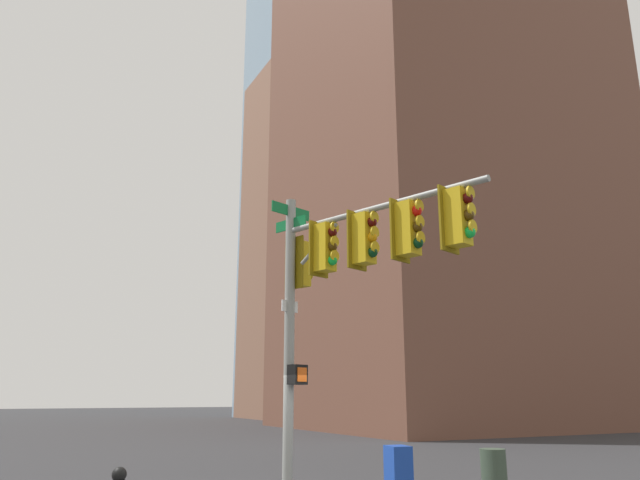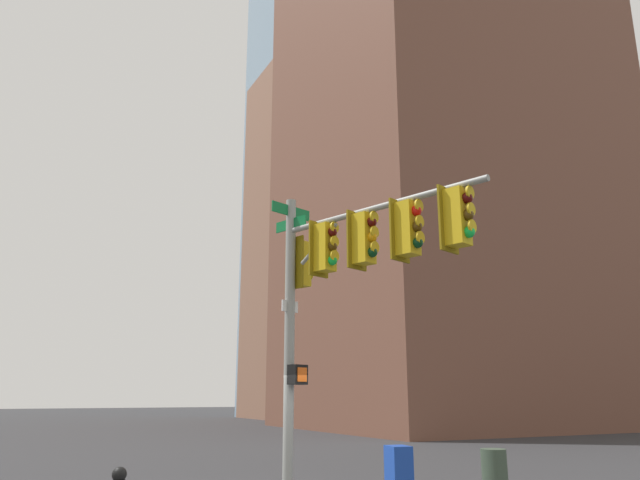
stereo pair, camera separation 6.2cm
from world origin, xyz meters
The scene contains 6 objects.
signal_pole_assembly centered at (-0.78, 1.45, 4.56)m, with size 2.16×5.02×6.32m.
litter_bin centered at (-4.81, 0.90, 0.47)m, with size 0.56×0.56×0.95m, color #384738.
newspaper_box centered at (-2.69, 0.32, 0.53)m, with size 0.44×0.56×1.05m, color #193FA5.
building_brick_nearside centered at (-22.54, -21.57, 17.88)m, with size 21.22×18.07×35.77m, color brown.
building_brick_midblock centered at (-26.38, -38.31, 17.63)m, with size 22.20×16.76×35.27m, color #845B47.
building_glass_tower centered at (-28.62, -36.06, 39.43)m, with size 26.47×22.85×78.85m, color #7A99B2.
Camera 1 is at (4.98, 11.67, 2.10)m, focal length 33.71 mm.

